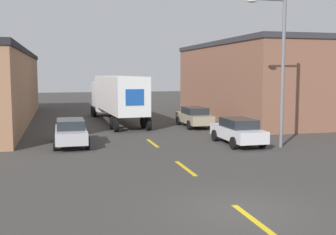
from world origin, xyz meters
TOP-DOWN VIEW (x-y plane):
  - ground_plane at (0.00, 0.00)m, footprint 160.00×160.00m
  - road_centerline at (0.00, 5.98)m, footprint 0.20×16.73m
  - warehouse_right at (13.93, 24.05)m, footprint 12.38×20.06m
  - semi_truck at (-0.67, 24.07)m, footprint 3.47×13.68m
  - parked_car_right_mid at (4.78, 11.16)m, footprint 1.94×4.70m
  - parked_car_right_far at (4.78, 19.43)m, footprint 1.94×4.70m
  - parked_car_left_far at (-4.78, 13.18)m, footprint 1.94×4.70m
  - street_lamp at (6.56, 9.74)m, footprint 2.35×0.32m

SIDE VIEW (x-z plane):
  - ground_plane at x=0.00m, z-range 0.00..0.00m
  - road_centerline at x=0.00m, z-range 0.00..0.01m
  - parked_car_right_mid at x=4.78m, z-range 0.04..1.59m
  - parked_car_right_far at x=4.78m, z-range 0.04..1.59m
  - parked_car_left_far at x=-4.78m, z-range 0.04..1.59m
  - semi_truck at x=-0.67m, z-range 0.38..4.31m
  - warehouse_right at x=13.93m, z-range 0.01..6.95m
  - street_lamp at x=6.56m, z-range 0.63..8.97m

